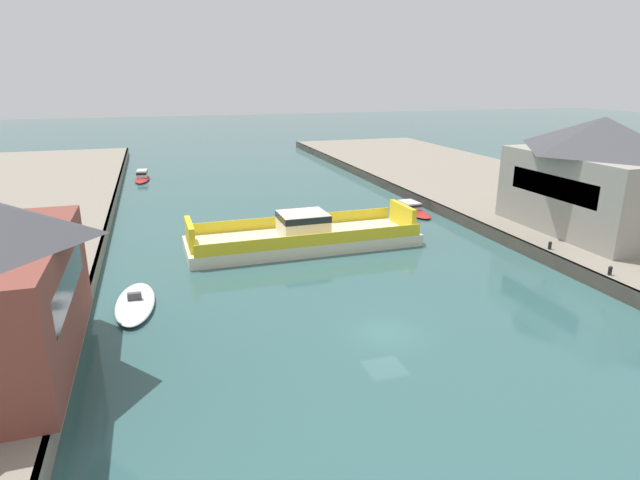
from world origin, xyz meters
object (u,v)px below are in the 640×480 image
object	(u,v)px
chain_ferry	(303,236)
warehouse_shed	(597,175)
moored_boat_near_left	(135,303)
moored_boat_near_right	(142,176)
moored_boat_mid_left	(411,208)

from	to	relation	value
chain_ferry	warehouse_shed	bearing A→B (deg)	-14.62
moored_boat_near_left	moored_boat_near_right	bearing A→B (deg)	89.96
warehouse_shed	moored_boat_near_right	bearing A→B (deg)	131.70
moored_boat_near_right	moored_boat_mid_left	xyz separation A→B (m)	(30.73, -31.05, -0.12)
moored_boat_mid_left	warehouse_shed	distance (m)	20.25
chain_ferry	moored_boat_near_left	xyz separation A→B (m)	(-14.98, -9.71, -0.73)
chain_ferry	moored_boat_near_right	size ratio (longest dim) A/B	2.93
warehouse_shed	moored_boat_near_left	bearing A→B (deg)	-176.28
chain_ferry	moored_boat_near_left	distance (m)	17.86
chain_ferry	moored_boat_mid_left	distance (m)	18.09
chain_ferry	moored_boat_mid_left	bearing A→B (deg)	29.20
moored_boat_near_left	moored_boat_near_right	world-z (taller)	moored_boat_near_right
moored_boat_near_left	warehouse_shed	size ratio (longest dim) A/B	0.49
chain_ferry	moored_boat_near_left	size ratio (longest dim) A/B	2.83
chain_ferry	moored_boat_near_left	bearing A→B (deg)	-147.04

